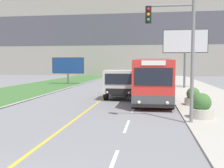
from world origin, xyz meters
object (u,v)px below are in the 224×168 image
object	(u,v)px
traffic_light_mast	(179,44)
billboard_large	(185,43)
city_bus	(153,82)
dump_truck	(121,84)
planter_round_near	(202,107)
car_distant	(132,79)
planter_round_second	(193,97)
billboard_small	(68,66)

from	to	relation	value
traffic_light_mast	billboard_large	xyz separation A→B (m)	(2.61, 18.34, 1.36)
city_bus	traffic_light_mast	distance (m)	6.14
dump_truck	planter_round_near	bearing A→B (deg)	-56.83
city_bus	traffic_light_mast	bearing A→B (deg)	-78.72
billboard_large	planter_round_near	bearing A→B (deg)	-94.29
car_distant	planter_round_near	world-z (taller)	car_distant
car_distant	planter_round_near	distance (m)	24.57
city_bus	dump_truck	distance (m)	3.97
city_bus	planter_round_second	size ratio (longest dim) A/B	5.01
billboard_large	planter_round_near	size ratio (longest dim) A/B	5.26
city_bus	planter_round_near	bearing A→B (deg)	-61.94
dump_truck	traffic_light_mast	distance (m)	9.74
city_bus	planter_round_second	bearing A→B (deg)	-6.04
car_distant	billboard_large	world-z (taller)	billboard_large
traffic_light_mast	planter_round_near	world-z (taller)	traffic_light_mast
planter_round_near	city_bus	bearing A→B (deg)	118.06
dump_truck	planter_round_near	world-z (taller)	dump_truck
city_bus	dump_truck	size ratio (longest dim) A/B	0.97
billboard_large	billboard_small	bearing A→B (deg)	164.87
traffic_light_mast	planter_round_near	xyz separation A→B (m)	(1.31, 1.06, -3.14)
traffic_light_mast	billboard_large	bearing A→B (deg)	81.91
city_bus	car_distant	distance (m)	19.67
dump_truck	billboard_large	size ratio (longest dim) A/B	0.92
planter_round_second	dump_truck	bearing A→B (deg)	147.51
planter_round_near	planter_round_second	bearing A→B (deg)	86.76
traffic_light_mast	car_distant	bearing A→B (deg)	98.77
dump_truck	car_distant	world-z (taller)	dump_truck
car_distant	dump_truck	bearing A→B (deg)	-89.24
traffic_light_mast	dump_truck	bearing A→B (deg)	112.87
planter_round_near	dump_truck	bearing A→B (deg)	123.17
billboard_large	planter_round_near	xyz separation A→B (m)	(-1.30, -17.28, -4.50)
traffic_light_mast	planter_round_second	world-z (taller)	traffic_light_mast
city_bus	billboard_small	xyz separation A→B (m)	(-11.48, 16.83, 0.92)
car_distant	billboard_small	distance (m)	9.30
city_bus	traffic_light_mast	world-z (taller)	traffic_light_mast
traffic_light_mast	billboard_small	bearing A→B (deg)	119.30
car_distant	planter_round_second	bearing A→B (deg)	-74.65
traffic_light_mast	planter_round_second	bearing A→B (deg)	73.81
billboard_small	planter_round_near	size ratio (longest dim) A/B	3.54
city_bus	billboard_small	bearing A→B (deg)	124.30
dump_truck	traffic_light_mast	size ratio (longest dim) A/B	1.04
billboard_large	traffic_light_mast	bearing A→B (deg)	-98.09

